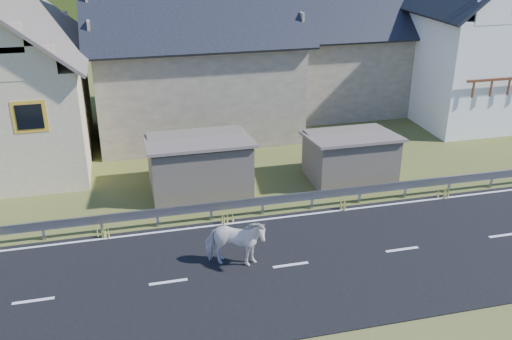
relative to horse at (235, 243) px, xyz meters
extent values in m
plane|color=#414E1A|center=(1.77, -0.43, -0.89)|extent=(160.00, 160.00, 0.00)
cube|color=black|center=(1.77, -0.43, -0.87)|extent=(60.00, 7.00, 0.04)
cube|color=silver|center=(1.77, -0.43, -0.85)|extent=(60.00, 6.60, 0.01)
cube|color=#93969B|center=(1.77, 3.25, -0.31)|extent=(28.00, 0.08, 0.34)
cube|color=#93969B|center=(-6.23, 3.27, -0.54)|extent=(0.10, 0.06, 0.70)
cube|color=#93969B|center=(-4.23, 3.27, -0.54)|extent=(0.10, 0.06, 0.70)
cube|color=#93969B|center=(-2.23, 3.27, -0.54)|extent=(0.10, 0.06, 0.70)
cube|color=#93969B|center=(-0.23, 3.27, -0.54)|extent=(0.10, 0.06, 0.70)
cube|color=#93969B|center=(1.77, 3.27, -0.54)|extent=(0.10, 0.06, 0.70)
cube|color=#93969B|center=(3.77, 3.27, -0.54)|extent=(0.10, 0.06, 0.70)
cube|color=#93969B|center=(5.77, 3.27, -0.54)|extent=(0.10, 0.06, 0.70)
cube|color=#93969B|center=(7.77, 3.27, -0.54)|extent=(0.10, 0.06, 0.70)
cube|color=#93969B|center=(9.77, 3.27, -0.54)|extent=(0.10, 0.06, 0.70)
cube|color=#93969B|center=(11.77, 3.27, -0.54)|extent=(0.10, 0.06, 0.70)
cube|color=#716557|center=(-0.23, 6.07, 0.21)|extent=(4.30, 3.30, 2.40)
cube|color=#716557|center=(6.27, 5.57, 0.11)|extent=(3.80, 2.90, 2.20)
cube|color=beige|center=(-8.23, 11.57, 1.61)|extent=(7.00, 9.00, 5.00)
cube|color=gold|center=(-6.63, 7.07, 2.51)|extent=(1.30, 0.12, 1.30)
cube|color=tan|center=(0.77, 14.57, 1.61)|extent=(10.00, 9.00, 5.00)
cube|color=tan|center=(10.77, 16.57, 1.41)|extent=(9.00, 8.00, 4.60)
cube|color=white|center=(16.77, 13.57, 2.11)|extent=(8.00, 10.00, 6.00)
ellipsoid|color=#2A3914|center=(6.77, 179.57, -20.89)|extent=(440.00, 280.00, 260.00)
imported|color=white|center=(0.00, 0.00, 0.00)|extent=(1.52, 2.21, 1.70)
camera|label=1|loc=(-3.14, -15.54, 9.53)|focal=40.00mm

